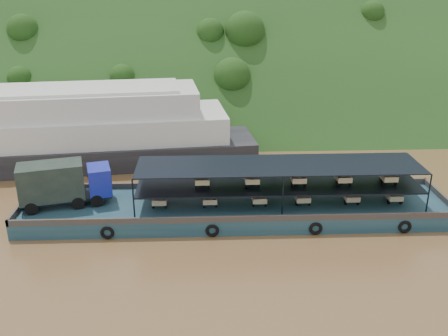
{
  "coord_description": "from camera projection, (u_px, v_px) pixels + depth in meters",
  "views": [
    {
      "loc": [
        -3.68,
        -37.32,
        18.86
      ],
      "look_at": [
        -2.0,
        3.0,
        3.2
      ],
      "focal_mm": 40.0,
      "sensor_mm": 36.0,
      "label": 1
    }
  ],
  "objects": [
    {
      "name": "ground",
      "position": [
        249.0,
        216.0,
        41.73
      ],
      "size": [
        160.0,
        160.0,
        0.0
      ],
      "primitive_type": "plane",
      "color": "brown",
      "rests_on": "ground"
    },
    {
      "name": "hillside",
      "position": [
        228.0,
        109.0,
        75.27
      ],
      "size": [
        140.0,
        39.6,
        39.6
      ],
      "primitive_type": "cube",
      "rotation": [
        0.79,
        0.0,
        0.0
      ],
      "color": "#1B3814",
      "rests_on": "ground"
    },
    {
      "name": "cargo_barge",
      "position": [
        217.0,
        203.0,
        41.31
      ],
      "size": [
        35.1,
        7.18,
        4.86
      ],
      "color": "#133142",
      "rests_on": "ground"
    },
    {
      "name": "passenger_ferry",
      "position": [
        67.0,
        130.0,
        52.96
      ],
      "size": [
        40.45,
        14.27,
        8.02
      ],
      "rotation": [
        0.0,
        0.0,
        0.11
      ],
      "color": "black",
      "rests_on": "ground"
    }
  ]
}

